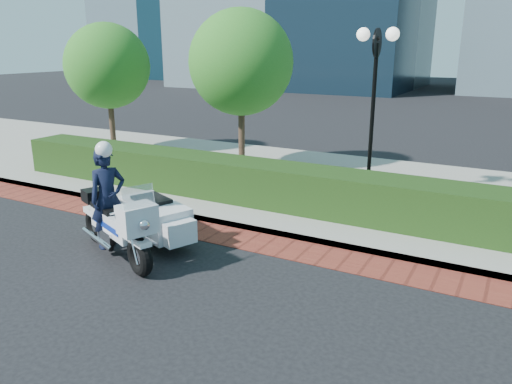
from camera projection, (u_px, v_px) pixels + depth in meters
The scene contains 8 objects.
ground at pixel (229, 272), 9.04m from camera, with size 120.00×120.00×0.00m, color black.
brick_strip at pixel (267, 244), 10.30m from camera, with size 60.00×1.00×0.01m, color maroon.
sidewalk at pixel (340, 188), 14.07m from camera, with size 60.00×8.00×0.15m, color gray.
hedge_main at pixel (308, 189), 11.89m from camera, with size 18.00×1.20×1.00m, color black.
lamppost at pixel (374, 88), 12.12m from camera, with size 1.02×0.70×4.21m.
tree_a at pixel (107, 66), 17.72m from camera, with size 3.00×3.00×4.58m.
tree_b at pixel (241, 63), 15.14m from camera, with size 3.20×3.20×4.89m.
police_motorcycle at pixel (131, 214), 9.78m from camera, with size 2.65×2.47×2.25m.
Camera 1 is at (4.36, -7.02, 3.97)m, focal length 35.00 mm.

